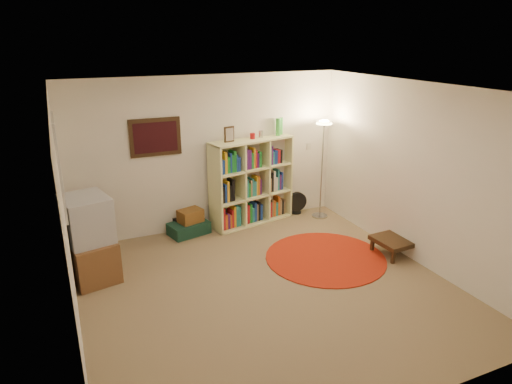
% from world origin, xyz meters
% --- Properties ---
extents(room, '(4.54, 4.54, 2.54)m').
position_xyz_m(room, '(-0.05, 0.05, 1.26)').
color(room, '#856E4E').
rests_on(room, ground).
extents(bookshelf, '(1.51, 0.71, 1.75)m').
position_xyz_m(bookshelf, '(0.67, 2.12, 0.71)').
color(bookshelf, '#FAFBA7').
rests_on(bookshelf, ground).
extents(floor_lamp, '(0.41, 0.41, 1.73)m').
position_xyz_m(floor_lamp, '(1.89, 1.84, 1.44)').
color(floor_lamp, '#AFB1B4').
rests_on(floor_lamp, ground).
extents(floor_fan, '(0.35, 0.20, 0.40)m').
position_xyz_m(floor_fan, '(1.59, 2.14, 0.20)').
color(floor_fan, black).
rests_on(floor_fan, ground).
extents(tv_stand, '(0.69, 0.88, 1.14)m').
position_xyz_m(tv_stand, '(-2.00, 1.22, 0.55)').
color(tv_stand, brown).
rests_on(tv_stand, ground).
extents(suitcase, '(0.69, 0.53, 0.20)m').
position_xyz_m(suitcase, '(-0.45, 2.05, 0.10)').
color(suitcase, '#123125').
rests_on(suitcase, ground).
extents(wicker_basket, '(0.43, 0.36, 0.21)m').
position_xyz_m(wicker_basket, '(-0.41, 2.06, 0.30)').
color(wicker_basket, brown).
rests_on(wicker_basket, suitcase).
extents(duffel_bag, '(0.42, 0.38, 0.24)m').
position_xyz_m(duffel_bag, '(-0.49, 2.27, 0.12)').
color(duffel_bag, black).
rests_on(duffel_bag, ground).
extents(paper_towel, '(0.16, 0.16, 0.27)m').
position_xyz_m(paper_towel, '(0.31, 2.24, 0.13)').
color(paper_towel, white).
rests_on(paper_towel, ground).
extents(red_rug, '(1.74, 1.74, 0.02)m').
position_xyz_m(red_rug, '(1.12, 0.42, 0.01)').
color(red_rug, '#9B1D0B').
rests_on(red_rug, ground).
extents(side_table, '(0.58, 0.58, 0.25)m').
position_xyz_m(side_table, '(2.11, 0.13, 0.21)').
color(side_table, black).
rests_on(side_table, ground).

